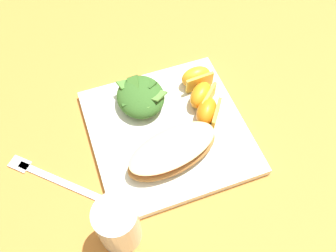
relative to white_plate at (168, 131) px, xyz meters
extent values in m
plane|color=#C67A33|center=(0.00, 0.00, -0.01)|extent=(3.00, 3.00, 0.00)
cube|color=white|center=(0.00, 0.00, 0.00)|extent=(0.28, 0.28, 0.02)
ellipsoid|color=#A87038|center=(-0.06, 0.01, 0.02)|extent=(0.11, 0.18, 0.03)
ellipsoid|color=#B22D19|center=(-0.06, 0.01, 0.03)|extent=(0.10, 0.17, 0.01)
ellipsoid|color=#EAD184|center=(-0.06, 0.01, 0.04)|extent=(0.10, 0.17, 0.01)
ellipsoid|color=#336023|center=(0.07, 0.03, 0.03)|extent=(0.10, 0.09, 0.04)
cube|color=#336023|center=(0.06, 0.05, 0.04)|extent=(0.03, 0.03, 0.01)
cube|color=#5B8E3D|center=(0.05, 0.01, 0.04)|extent=(0.03, 0.04, 0.01)
cube|color=#4C8433|center=(0.10, 0.05, 0.04)|extent=(0.03, 0.04, 0.01)
cube|color=#336023|center=(0.09, 0.01, 0.04)|extent=(0.04, 0.04, 0.01)
cube|color=#5B8E3D|center=(0.06, 0.00, 0.04)|extent=(0.04, 0.04, 0.02)
cube|color=#3D7028|center=(0.09, 0.04, 0.04)|extent=(0.04, 0.03, 0.02)
ellipsoid|color=orange|center=(0.00, -0.08, 0.03)|extent=(0.07, 0.06, 0.04)
cube|color=gold|center=(-0.01, -0.09, 0.03)|extent=(0.05, 0.04, 0.03)
ellipsoid|color=orange|center=(0.04, -0.08, 0.03)|extent=(0.07, 0.07, 0.04)
cube|color=gold|center=(0.03, -0.09, 0.03)|extent=(0.04, 0.05, 0.03)
ellipsoid|color=orange|center=(0.08, -0.09, 0.03)|extent=(0.04, 0.06, 0.04)
cube|color=gold|center=(0.07, -0.09, 0.03)|extent=(0.01, 0.06, 0.03)
cube|color=silver|center=(-0.03, 0.21, -0.01)|extent=(0.12, 0.13, 0.01)
cube|color=silver|center=(0.03, 0.27, -0.01)|extent=(0.04, 0.04, 0.01)
cylinder|color=silver|center=(-0.15, 0.13, 0.04)|extent=(0.07, 0.07, 0.10)
camera|label=1|loc=(-0.33, 0.12, 0.57)|focal=38.16mm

